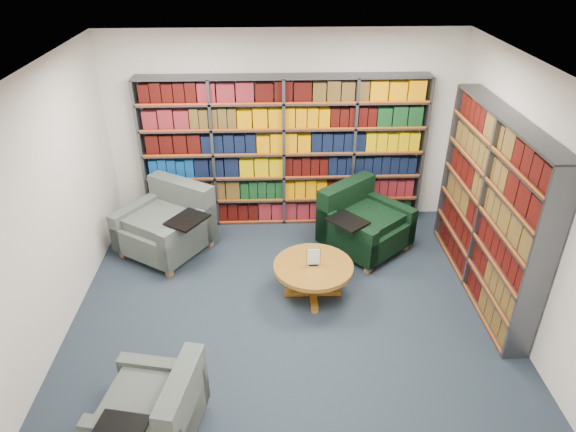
{
  "coord_description": "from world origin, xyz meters",
  "views": [
    {
      "loc": [
        -0.19,
        -4.51,
        3.97
      ],
      "look_at": [
        0.0,
        0.6,
        1.05
      ],
      "focal_mm": 32.0,
      "sensor_mm": 36.0,
      "label": 1
    }
  ],
  "objects_px": {
    "chair_green_right": "(360,224)",
    "coffee_table": "(313,271)",
    "chair_teal_front": "(158,412)",
    "chair_teal_left": "(170,225)"
  },
  "relations": [
    {
      "from": "chair_green_right",
      "to": "coffee_table",
      "type": "bearing_deg",
      "value": -124.15
    },
    {
      "from": "chair_teal_front",
      "to": "coffee_table",
      "type": "distance_m",
      "value": 2.45
    },
    {
      "from": "chair_teal_left",
      "to": "coffee_table",
      "type": "relative_size",
      "value": 1.47
    },
    {
      "from": "coffee_table",
      "to": "chair_teal_front",
      "type": "bearing_deg",
      "value": -127.85
    },
    {
      "from": "chair_teal_left",
      "to": "chair_green_right",
      "type": "xyz_separation_m",
      "value": [
        2.63,
        -0.04,
        -0.01
      ]
    },
    {
      "from": "chair_teal_front",
      "to": "chair_green_right",
      "type": "bearing_deg",
      "value": 53.45
    },
    {
      "from": "chair_teal_left",
      "to": "chair_teal_front",
      "type": "height_order",
      "value": "chair_teal_left"
    },
    {
      "from": "chair_green_right",
      "to": "coffee_table",
      "type": "xyz_separation_m",
      "value": [
        -0.74,
        -1.09,
        0.0
      ]
    },
    {
      "from": "chair_teal_left",
      "to": "chair_green_right",
      "type": "height_order",
      "value": "chair_teal_left"
    },
    {
      "from": "chair_green_right",
      "to": "coffee_table",
      "type": "height_order",
      "value": "chair_green_right"
    }
  ]
}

